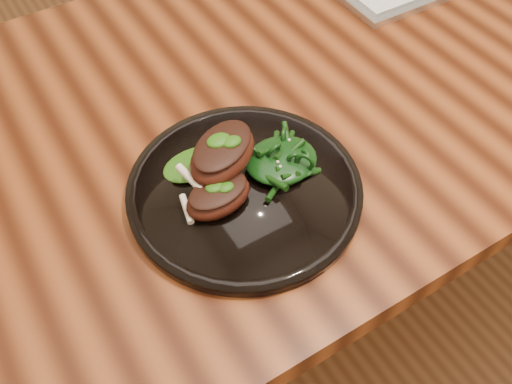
% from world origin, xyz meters
% --- Properties ---
extents(desk, '(1.60, 0.80, 0.75)m').
position_xyz_m(desk, '(0.00, 0.00, 0.67)').
color(desk, '#331206').
rests_on(desk, ground).
extents(plate, '(0.31, 0.31, 0.02)m').
position_xyz_m(plate, '(-0.33, -0.17, 0.76)').
color(plate, black).
rests_on(plate, desk).
extents(lamb_chop_front, '(0.10, 0.07, 0.04)m').
position_xyz_m(lamb_chop_front, '(-0.38, -0.18, 0.79)').
color(lamb_chop_front, '#3D140B').
rests_on(lamb_chop_front, plate).
extents(lamb_chop_back, '(0.13, 0.12, 0.05)m').
position_xyz_m(lamb_chop_back, '(-0.34, -0.14, 0.81)').
color(lamb_chop_back, '#3D140B').
rests_on(lamb_chop_back, plate).
extents(herb_smear, '(0.09, 0.06, 0.01)m').
position_xyz_m(herb_smear, '(-0.37, -0.10, 0.77)').
color(herb_smear, '#154307').
rests_on(herb_smear, plate).
extents(greens_heap, '(0.10, 0.09, 0.04)m').
position_xyz_m(greens_heap, '(-0.27, -0.16, 0.78)').
color(greens_heap, black).
rests_on(greens_heap, plate).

